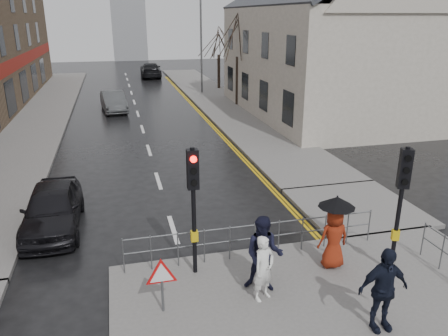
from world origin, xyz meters
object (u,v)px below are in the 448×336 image
pedestrian_b (264,254)px  car_parked (52,208)px  pedestrian_d (383,289)px  pedestrian_with_umbrella (335,229)px  car_mid (114,101)px  pedestrian_a (264,268)px

pedestrian_b → car_parked: size_ratio=0.45×
pedestrian_b → pedestrian_d: bearing=-18.9°
car_parked → pedestrian_with_umbrella: bearing=-30.2°
pedestrian_d → pedestrian_b: bearing=136.5°
pedestrian_d → car_mid: bearing=103.2°
pedestrian_a → car_mid: size_ratio=0.38×
car_parked → car_mid: size_ratio=0.98×
car_parked → car_mid: (2.11, 18.27, -0.01)m
pedestrian_d → car_mid: (-5.20, 25.16, -0.39)m
pedestrian_with_umbrella → car_mid: 23.31m
car_mid → car_parked: bearing=-102.9°
pedestrian_b → pedestrian_d: pedestrian_b is taller
pedestrian_with_umbrella → car_parked: bearing=149.5°
car_parked → car_mid: car_parked is taller
pedestrian_with_umbrella → car_parked: (-7.48, 4.41, -0.52)m
pedestrian_a → car_mid: 23.78m
pedestrian_a → pedestrian_b: 0.41m
pedestrian_a → pedestrian_with_umbrella: pedestrian_with_umbrella is taller
pedestrian_b → car_mid: pedestrian_b is taller
pedestrian_a → car_mid: pedestrian_a is taller
pedestrian_with_umbrella → car_parked: pedestrian_with_umbrella is taller
pedestrian_b → pedestrian_d: size_ratio=1.00×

